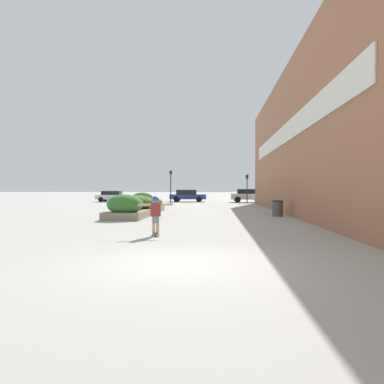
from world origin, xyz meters
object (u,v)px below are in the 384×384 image
at_px(skateboarder, 156,211).
at_px(car_leftmost, 247,195).
at_px(car_center_left, 113,196).
at_px(traffic_light_left, 171,181).
at_px(car_center_right, 188,195).
at_px(skateboard, 156,234).
at_px(traffic_light_right, 247,184).
at_px(car_rightmost, 312,195).
at_px(trash_bin, 278,208).

bearing_deg(skateboarder, car_leftmost, 60.33).
bearing_deg(car_center_left, traffic_light_left, 64.33).
xyz_separation_m(car_center_right, traffic_light_left, (-1.58, -4.43, 1.71)).
distance_m(car_leftmost, car_center_right, 7.48).
bearing_deg(skateboard, car_leftmost, 60.33).
relative_size(skateboarder, traffic_light_right, 0.41).
xyz_separation_m(skateboard, traffic_light_left, (-3.01, 26.74, 2.45)).
height_order(car_center_left, traffic_light_right, traffic_light_right).
bearing_deg(car_rightmost, traffic_light_right, -58.41).
distance_m(car_leftmost, traffic_light_right, 3.35).
distance_m(skateboard, skateboarder, 0.83).
bearing_deg(car_leftmost, car_center_left, -92.04).
relative_size(traffic_light_left, traffic_light_right, 1.15).
distance_m(trash_bin, car_rightmost, 24.87).
xyz_separation_m(car_center_left, traffic_light_right, (16.60, -3.64, 1.50)).
distance_m(skateboard, trash_bin, 10.67).
bearing_deg(car_leftmost, traffic_light_left, -70.29).
relative_size(car_leftmost, car_center_left, 0.96).
xyz_separation_m(skateboarder, car_center_right, (-1.43, 31.18, -0.09)).
relative_size(skateboarder, traffic_light_left, 0.36).
bearing_deg(trash_bin, traffic_light_right, 90.64).
xyz_separation_m(skateboarder, car_leftmost, (5.95, 29.95, -0.04)).
bearing_deg(car_rightmost, trash_bin, -20.01).
height_order(trash_bin, car_rightmost, car_rightmost).
relative_size(car_center_right, traffic_light_right, 1.41).
bearing_deg(car_center_right, traffic_light_right, 58.95).
height_order(trash_bin, traffic_light_right, traffic_light_right).
distance_m(skateboarder, car_rightmost, 35.32).
bearing_deg(traffic_light_left, skateboard, -83.58).
distance_m(skateboard, traffic_light_left, 27.02).
height_order(skateboard, skateboarder, skateboarder).
relative_size(trash_bin, traffic_light_right, 0.30).
relative_size(skateboard, car_center_right, 0.14).
distance_m(car_center_left, car_rightmost, 25.37).
height_order(trash_bin, car_center_left, car_center_left).
distance_m(trash_bin, traffic_light_right, 18.09).
relative_size(car_center_right, traffic_light_left, 1.23).
distance_m(skateboarder, car_center_left, 32.45).
bearing_deg(car_rightmost, traffic_light_left, -72.37).
bearing_deg(traffic_light_left, car_leftmost, 19.71).
distance_m(car_leftmost, car_center_left, 16.90).
height_order(car_leftmost, car_center_right, car_leftmost).
bearing_deg(car_center_left, car_center_right, 93.76).
xyz_separation_m(car_leftmost, traffic_light_right, (-0.29, -3.04, 1.38)).
bearing_deg(car_center_left, trash_bin, 37.81).
xyz_separation_m(skateboard, trash_bin, (5.86, 8.90, 0.42)).
distance_m(car_center_left, car_center_right, 9.53).
xyz_separation_m(skateboard, car_center_left, (-10.94, 30.55, 0.66)).
bearing_deg(car_center_right, car_rightmost, 93.94).
relative_size(car_leftmost, traffic_light_right, 1.23).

